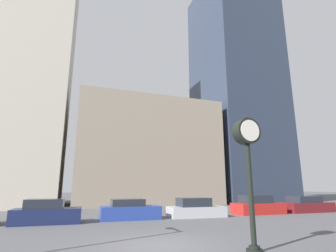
# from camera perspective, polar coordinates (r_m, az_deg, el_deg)

# --- Properties ---
(ground_plane) EXTENTS (200.00, 200.00, 0.00)m
(ground_plane) POSITION_cam_1_polar(r_m,az_deg,el_deg) (10.71, -1.93, -24.49)
(ground_plane) COLOR #515156
(building_tall_tower) EXTENTS (15.59, 12.00, 33.38)m
(building_tall_tower) POSITION_cam_1_polar(r_m,az_deg,el_deg) (38.08, -32.35, 11.54)
(building_tall_tower) COLOR beige
(building_tall_tower) RESTS_ON ground_plane
(building_storefront_row) EXTENTS (17.40, 12.00, 12.82)m
(building_storefront_row) POSITION_cam_1_polar(r_m,az_deg,el_deg) (35.35, -5.32, -6.08)
(building_storefront_row) COLOR gray
(building_storefront_row) RESTS_ON ground_plane
(building_glass_modern) EXTENTS (11.06, 12.00, 35.67)m
(building_glass_modern) POSITION_cam_1_polar(r_m,az_deg,el_deg) (44.39, 14.52, 8.07)
(building_glass_modern) COLOR #2D384C
(building_glass_modern) RESTS_ON ground_plane
(street_clock) EXTENTS (0.94, 0.55, 4.67)m
(street_clock) POSITION_cam_1_polar(r_m,az_deg,el_deg) (9.81, 16.98, -5.59)
(street_clock) COLOR black
(street_clock) RESTS_ON ground_plane
(car_navy) EXTENTS (3.88, 1.89, 1.42)m
(car_navy) POSITION_cam_1_polar(r_m,az_deg,el_deg) (17.87, -24.92, -16.82)
(car_navy) COLOR #19234C
(car_navy) RESTS_ON ground_plane
(car_blue) EXTENTS (3.97, 1.81, 1.32)m
(car_blue) POSITION_cam_1_polar(r_m,az_deg,el_deg) (18.62, -8.35, -17.75)
(car_blue) COLOR #28429E
(car_blue) RESTS_ON ground_plane
(car_silver) EXTENTS (4.14, 2.01, 1.35)m
(car_silver) POSITION_cam_1_polar(r_m,az_deg,el_deg) (19.96, 6.00, -17.51)
(car_silver) COLOR #BCBCC1
(car_silver) RESTS_ON ground_plane
(car_red) EXTENTS (4.06, 1.94, 1.46)m
(car_red) POSITION_cam_1_polar(r_m,az_deg,el_deg) (23.19, 18.89, -16.15)
(car_red) COLOR red
(car_red) RESTS_ON ground_plane
(car_maroon) EXTENTS (4.57, 1.83, 1.36)m
(car_maroon) POSITION_cam_1_polar(r_m,az_deg,el_deg) (26.56, 27.88, -14.99)
(car_maroon) COLOR maroon
(car_maroon) RESTS_ON ground_plane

